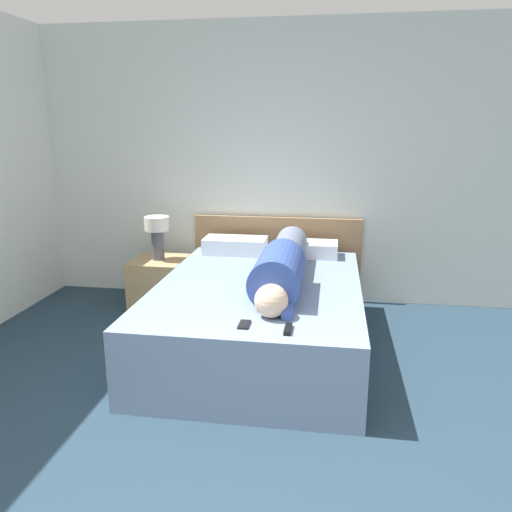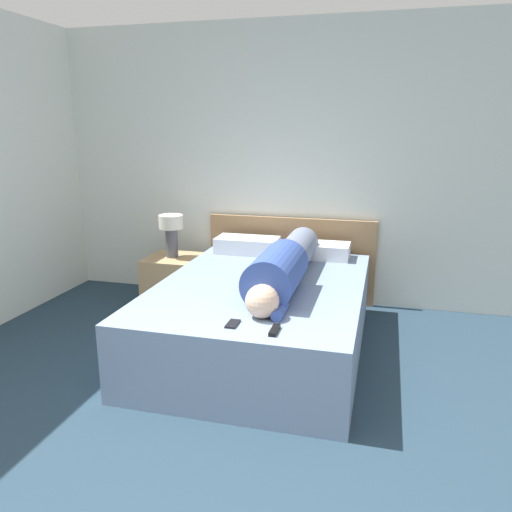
{
  "view_description": "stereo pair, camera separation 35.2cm",
  "coord_description": "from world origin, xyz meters",
  "px_view_note": "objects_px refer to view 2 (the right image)",
  "views": [
    {
      "loc": [
        0.46,
        -1.4,
        1.67
      ],
      "look_at": [
        -0.06,
        1.97,
        0.78
      ],
      "focal_mm": 35.0,
      "sensor_mm": 36.0,
      "label": 1
    },
    {
      "loc": [
        0.81,
        -1.33,
        1.67
      ],
      "look_at": [
        -0.06,
        1.97,
        0.78
      ],
      "focal_mm": 35.0,
      "sensor_mm": 36.0,
      "label": 2
    }
  ],
  "objects_px": {
    "table_lamp": "(171,229)",
    "tv_remote": "(275,330)",
    "bed": "(261,316)",
    "pillow_near_headboard": "(247,245)",
    "person_lying": "(284,266)",
    "pillow_second": "(319,250)",
    "nightstand": "(173,280)",
    "cell_phone": "(233,324)"
  },
  "relations": [
    {
      "from": "nightstand",
      "to": "person_lying",
      "type": "height_order",
      "value": "person_lying"
    },
    {
      "from": "nightstand",
      "to": "person_lying",
      "type": "bearing_deg",
      "value": -31.77
    },
    {
      "from": "nightstand",
      "to": "pillow_second",
      "type": "xyz_separation_m",
      "value": [
        1.37,
        0.11,
        0.36
      ]
    },
    {
      "from": "pillow_near_headboard",
      "to": "cell_phone",
      "type": "relative_size",
      "value": 4.39
    },
    {
      "from": "nightstand",
      "to": "pillow_near_headboard",
      "type": "relative_size",
      "value": 0.87
    },
    {
      "from": "bed",
      "to": "person_lying",
      "type": "distance_m",
      "value": 0.45
    },
    {
      "from": "nightstand",
      "to": "pillow_near_headboard",
      "type": "height_order",
      "value": "pillow_near_headboard"
    },
    {
      "from": "pillow_second",
      "to": "cell_phone",
      "type": "relative_size",
      "value": 4.17
    },
    {
      "from": "tv_remote",
      "to": "cell_phone",
      "type": "xyz_separation_m",
      "value": [
        -0.26,
        0.04,
        -0.01
      ]
    },
    {
      "from": "table_lamp",
      "to": "cell_phone",
      "type": "relative_size",
      "value": 3.09
    },
    {
      "from": "nightstand",
      "to": "person_lying",
      "type": "xyz_separation_m",
      "value": [
        1.23,
        -0.76,
        0.44
      ]
    },
    {
      "from": "person_lying",
      "to": "pillow_second",
      "type": "relative_size",
      "value": 3.01
    },
    {
      "from": "table_lamp",
      "to": "pillow_second",
      "type": "bearing_deg",
      "value": 4.42
    },
    {
      "from": "tv_remote",
      "to": "pillow_second",
      "type": "bearing_deg",
      "value": 89.54
    },
    {
      "from": "person_lying",
      "to": "tv_remote",
      "type": "height_order",
      "value": "person_lying"
    },
    {
      "from": "person_lying",
      "to": "pillow_near_headboard",
      "type": "xyz_separation_m",
      "value": [
        -0.52,
        0.87,
        -0.08
      ]
    },
    {
      "from": "pillow_second",
      "to": "table_lamp",
      "type": "bearing_deg",
      "value": -175.58
    },
    {
      "from": "person_lying",
      "to": "tv_remote",
      "type": "distance_m",
      "value": 0.88
    },
    {
      "from": "person_lying",
      "to": "cell_phone",
      "type": "distance_m",
      "value": 0.85
    },
    {
      "from": "tv_remote",
      "to": "cell_phone",
      "type": "bearing_deg",
      "value": 170.91
    },
    {
      "from": "person_lying",
      "to": "nightstand",
      "type": "bearing_deg",
      "value": 148.23
    },
    {
      "from": "bed",
      "to": "pillow_near_headboard",
      "type": "height_order",
      "value": "pillow_near_headboard"
    },
    {
      "from": "pillow_near_headboard",
      "to": "tv_remote",
      "type": "bearing_deg",
      "value": -69.53
    },
    {
      "from": "bed",
      "to": "pillow_second",
      "type": "height_order",
      "value": "pillow_second"
    },
    {
      "from": "table_lamp",
      "to": "cell_phone",
      "type": "bearing_deg",
      "value": -55.44
    },
    {
      "from": "table_lamp",
      "to": "nightstand",
      "type": "bearing_deg",
      "value": 0.0
    },
    {
      "from": "table_lamp",
      "to": "person_lying",
      "type": "relative_size",
      "value": 0.25
    },
    {
      "from": "table_lamp",
      "to": "tv_remote",
      "type": "xyz_separation_m",
      "value": [
        1.36,
        -1.63,
        -0.2
      ]
    },
    {
      "from": "pillow_near_headboard",
      "to": "nightstand",
      "type": "bearing_deg",
      "value": -171.51
    },
    {
      "from": "pillow_near_headboard",
      "to": "pillow_second",
      "type": "height_order",
      "value": "pillow_near_headboard"
    },
    {
      "from": "pillow_near_headboard",
      "to": "pillow_second",
      "type": "relative_size",
      "value": 1.05
    },
    {
      "from": "table_lamp",
      "to": "tv_remote",
      "type": "height_order",
      "value": "table_lamp"
    },
    {
      "from": "nightstand",
      "to": "pillow_near_headboard",
      "type": "xyz_separation_m",
      "value": [
        0.71,
        0.11,
        0.37
      ]
    },
    {
      "from": "bed",
      "to": "table_lamp",
      "type": "bearing_deg",
      "value": 144.39
    },
    {
      "from": "bed",
      "to": "pillow_near_headboard",
      "type": "xyz_separation_m",
      "value": [
        -0.35,
        0.86,
        0.34
      ]
    },
    {
      "from": "nightstand",
      "to": "tv_remote",
      "type": "relative_size",
      "value": 3.32
    },
    {
      "from": "pillow_near_headboard",
      "to": "tv_remote",
      "type": "height_order",
      "value": "pillow_near_headboard"
    },
    {
      "from": "bed",
      "to": "pillow_near_headboard",
      "type": "relative_size",
      "value": 3.66
    },
    {
      "from": "table_lamp",
      "to": "tv_remote",
      "type": "relative_size",
      "value": 2.68
    },
    {
      "from": "pillow_second",
      "to": "tv_remote",
      "type": "bearing_deg",
      "value": -90.46
    },
    {
      "from": "pillow_near_headboard",
      "to": "pillow_second",
      "type": "distance_m",
      "value": 0.66
    },
    {
      "from": "cell_phone",
      "to": "tv_remote",
      "type": "bearing_deg",
      "value": -9.09
    }
  ]
}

